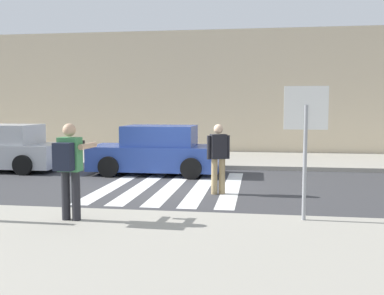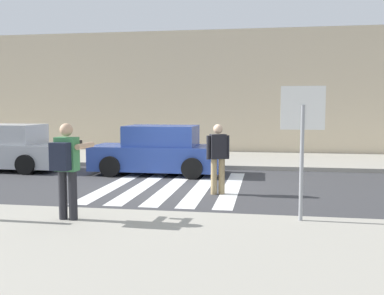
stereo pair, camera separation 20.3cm
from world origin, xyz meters
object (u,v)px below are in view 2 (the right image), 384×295
Objects in this scene: stop_sign at (302,123)px; pedestrian_crossing at (218,155)px; parked_car_silver at (5,149)px; photographer_with_backpack at (66,163)px; parked_car_blue at (159,151)px.

stop_sign reaches higher than pedestrian_crossing.
photographer_with_backpack is at bearing -50.91° from parked_car_silver.
stop_sign reaches higher than parked_car_blue.
parked_car_silver is at bearing 158.50° from pedestrian_crossing.
parked_car_silver is at bearing 148.18° from stop_sign.
stop_sign is at bearing -57.69° from pedestrian_crossing.
photographer_with_backpack is 4.18m from pedestrian_crossing.
parked_car_blue is at bearing 0.00° from parked_car_silver.
pedestrian_crossing is 8.13m from parked_car_silver.
pedestrian_crossing is at bearing 122.31° from stop_sign.
parked_car_silver is (-9.35, 5.80, -1.14)m from stop_sign.
parked_car_blue is (-4.01, 5.80, -1.14)m from stop_sign.
parked_car_silver is 1.00× the size of parked_car_blue.
stop_sign is 1.38× the size of photographer_with_backpack.
parked_car_blue is at bearing 126.75° from pedestrian_crossing.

